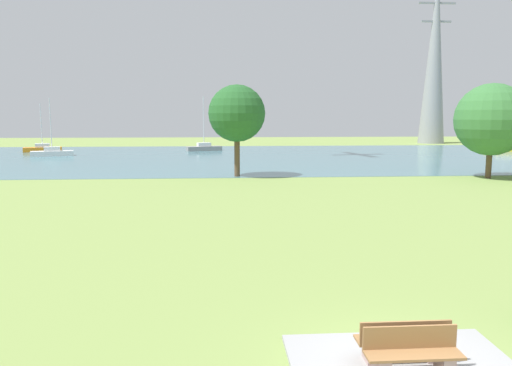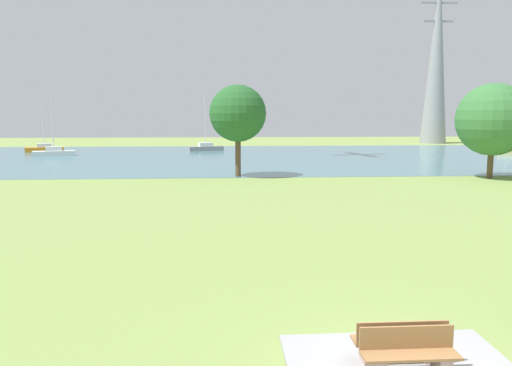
{
  "view_description": "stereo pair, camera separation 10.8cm",
  "coord_description": "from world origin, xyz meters",
  "px_view_note": "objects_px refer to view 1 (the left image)",
  "views": [
    {
      "loc": [
        -3.52,
        -8.74,
        4.91
      ],
      "look_at": [
        -1.84,
        14.62,
        1.7
      ],
      "focal_mm": 34.96,
      "sensor_mm": 36.0,
      "label": 1
    },
    {
      "loc": [
        -3.42,
        -8.75,
        4.91
      ],
      "look_at": [
        -1.84,
        14.62,
        1.7
      ],
      "focal_mm": 34.96,
      "sensor_mm": 36.0,
      "label": 2
    }
  ],
  "objects_px": {
    "sailboat_yellow": "(504,148)",
    "tree_mid_shore": "(237,114)",
    "sailboat_white": "(52,152)",
    "bench_facing_inland": "(413,356)",
    "sailboat_gray": "(204,147)",
    "tree_west_near": "(492,120)",
    "electricity_pylon": "(435,57)",
    "sailboat_orange": "(42,148)",
    "bench_facing_water": "(402,343)"
  },
  "relations": [
    {
      "from": "bench_facing_inland",
      "to": "electricity_pylon",
      "type": "xyz_separation_m",
      "value": [
        33.25,
        76.4,
        14.31
      ]
    },
    {
      "from": "sailboat_yellow",
      "to": "tree_west_near",
      "type": "relative_size",
      "value": 0.85
    },
    {
      "from": "tree_west_near",
      "to": "sailboat_orange",
      "type": "bearing_deg",
      "value": 145.03
    },
    {
      "from": "bench_facing_water",
      "to": "sailboat_white",
      "type": "bearing_deg",
      "value": 114.35
    },
    {
      "from": "sailboat_white",
      "to": "electricity_pylon",
      "type": "height_order",
      "value": "electricity_pylon"
    },
    {
      "from": "bench_facing_water",
      "to": "electricity_pylon",
      "type": "xyz_separation_m",
      "value": [
        33.25,
        75.86,
        14.31
      ]
    },
    {
      "from": "bench_facing_inland",
      "to": "bench_facing_water",
      "type": "bearing_deg",
      "value": 90.0
    },
    {
      "from": "sailboat_gray",
      "to": "electricity_pylon",
      "type": "relative_size",
      "value": 0.25
    },
    {
      "from": "bench_facing_inland",
      "to": "sailboat_white",
      "type": "bearing_deg",
      "value": 114.13
    },
    {
      "from": "sailboat_yellow",
      "to": "tree_mid_shore",
      "type": "distance_m",
      "value": 44.83
    },
    {
      "from": "sailboat_gray",
      "to": "electricity_pylon",
      "type": "xyz_separation_m",
      "value": [
        39.0,
        15.96,
        14.31
      ]
    },
    {
      "from": "bench_facing_inland",
      "to": "tree_mid_shore",
      "type": "distance_m",
      "value": 31.66
    },
    {
      "from": "tree_west_near",
      "to": "electricity_pylon",
      "type": "bearing_deg",
      "value": 71.57
    },
    {
      "from": "bench_facing_inland",
      "to": "sailboat_white",
      "type": "height_order",
      "value": "sailboat_white"
    },
    {
      "from": "sailboat_gray",
      "to": "tree_west_near",
      "type": "bearing_deg",
      "value": -53.85
    },
    {
      "from": "bench_facing_water",
      "to": "bench_facing_inland",
      "type": "distance_m",
      "value": 0.54
    },
    {
      "from": "sailboat_yellow",
      "to": "electricity_pylon",
      "type": "xyz_separation_m",
      "value": [
        -1.53,
        20.18,
        14.32
      ]
    },
    {
      "from": "bench_facing_inland",
      "to": "tree_mid_shore",
      "type": "height_order",
      "value": "tree_mid_shore"
    },
    {
      "from": "bench_facing_water",
      "to": "sailboat_white",
      "type": "relative_size",
      "value": 0.26
    },
    {
      "from": "tree_mid_shore",
      "to": "sailboat_white",
      "type": "bearing_deg",
      "value": 134.92
    },
    {
      "from": "bench_facing_water",
      "to": "sailboat_yellow",
      "type": "distance_m",
      "value": 65.65
    },
    {
      "from": "sailboat_yellow",
      "to": "tree_mid_shore",
      "type": "height_order",
      "value": "tree_mid_shore"
    },
    {
      "from": "sailboat_white",
      "to": "sailboat_orange",
      "type": "xyz_separation_m",
      "value": [
        -3.59,
        7.2,
        -0.01
      ]
    },
    {
      "from": "sailboat_gray",
      "to": "sailboat_yellow",
      "type": "height_order",
      "value": "sailboat_gray"
    },
    {
      "from": "sailboat_gray",
      "to": "electricity_pylon",
      "type": "bearing_deg",
      "value": 22.26
    },
    {
      "from": "sailboat_orange",
      "to": "tree_west_near",
      "type": "distance_m",
      "value": 54.61
    },
    {
      "from": "sailboat_gray",
      "to": "sailboat_orange",
      "type": "bearing_deg",
      "value": -178.8
    },
    {
      "from": "sailboat_white",
      "to": "bench_facing_inland",
      "type": "bearing_deg",
      "value": -65.87
    },
    {
      "from": "sailboat_gray",
      "to": "sailboat_white",
      "type": "relative_size",
      "value": 1.08
    },
    {
      "from": "sailboat_orange",
      "to": "sailboat_yellow",
      "type": "height_order",
      "value": "sailboat_orange"
    },
    {
      "from": "sailboat_gray",
      "to": "sailboat_white",
      "type": "height_order",
      "value": "sailboat_gray"
    },
    {
      "from": "sailboat_gray",
      "to": "tree_mid_shore",
      "type": "xyz_separation_m",
      "value": [
        3.57,
        -29.18,
        4.54
      ]
    },
    {
      "from": "bench_facing_water",
      "to": "sailboat_orange",
      "type": "relative_size",
      "value": 0.28
    },
    {
      "from": "sailboat_orange",
      "to": "tree_mid_shore",
      "type": "relative_size",
      "value": 0.88
    },
    {
      "from": "sailboat_yellow",
      "to": "tree_mid_shore",
      "type": "bearing_deg",
      "value": -145.96
    },
    {
      "from": "bench_facing_water",
      "to": "bench_facing_inland",
      "type": "xyz_separation_m",
      "value": [
        0.0,
        -0.54,
        0.0
      ]
    },
    {
      "from": "sailboat_yellow",
      "to": "electricity_pylon",
      "type": "relative_size",
      "value": 0.21
    },
    {
      "from": "bench_facing_inland",
      "to": "electricity_pylon",
      "type": "distance_m",
      "value": 84.54
    },
    {
      "from": "sailboat_white",
      "to": "electricity_pylon",
      "type": "bearing_deg",
      "value": 22.53
    },
    {
      "from": "bench_facing_inland",
      "to": "tree_mid_shore",
      "type": "relative_size",
      "value": 0.25
    },
    {
      "from": "bench_facing_inland",
      "to": "sailboat_white",
      "type": "relative_size",
      "value": 0.26
    },
    {
      "from": "bench_facing_water",
      "to": "sailboat_gray",
      "type": "relative_size",
      "value": 0.24
    },
    {
      "from": "tree_mid_shore",
      "to": "electricity_pylon",
      "type": "height_order",
      "value": "electricity_pylon"
    },
    {
      "from": "sailboat_gray",
      "to": "sailboat_yellow",
      "type": "bearing_deg",
      "value": -5.94
    },
    {
      "from": "bench_facing_inland",
      "to": "tree_west_near",
      "type": "bearing_deg",
      "value": 58.87
    },
    {
      "from": "sailboat_yellow",
      "to": "electricity_pylon",
      "type": "bearing_deg",
      "value": 94.33
    },
    {
      "from": "tree_mid_shore",
      "to": "electricity_pylon",
      "type": "relative_size",
      "value": 0.25
    },
    {
      "from": "sailboat_orange",
      "to": "electricity_pylon",
      "type": "relative_size",
      "value": 0.22
    },
    {
      "from": "sailboat_gray",
      "to": "electricity_pylon",
      "type": "height_order",
      "value": "electricity_pylon"
    },
    {
      "from": "bench_facing_inland",
      "to": "tree_mid_shore",
      "type": "xyz_separation_m",
      "value": [
        -2.18,
        31.25,
        4.54
      ]
    }
  ]
}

